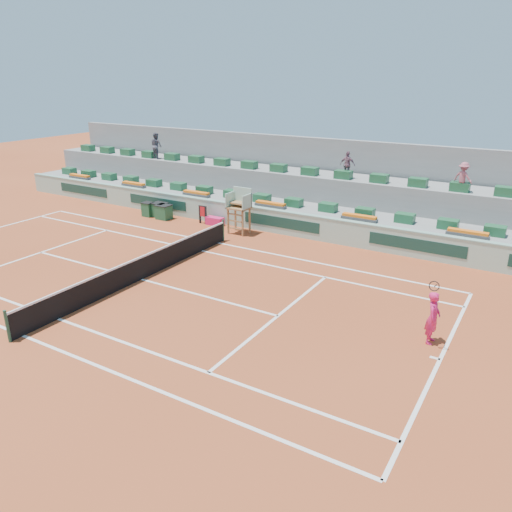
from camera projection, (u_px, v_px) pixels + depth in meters
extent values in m
plane|color=#8F3A1B|center=(142.00, 279.00, 20.53)|extent=(90.00, 90.00, 0.00)
cube|color=gray|center=(270.00, 209.00, 28.93)|extent=(36.00, 4.00, 1.20)
cube|color=gray|center=(283.00, 192.00, 29.98)|extent=(36.00, 2.40, 2.60)
cube|color=gray|center=(295.00, 172.00, 30.96)|extent=(36.00, 0.40, 4.40)
cube|color=#DA1C5F|center=(215.00, 221.00, 27.84)|extent=(1.01, 0.45, 0.45)
imported|color=#4B4B57|center=(156.00, 146.00, 33.25)|extent=(0.95, 0.81, 1.70)
imported|color=#7D5364|center=(347.00, 165.00, 27.05)|extent=(0.85, 0.36, 1.44)
imported|color=#A3515E|center=(463.00, 177.00, 23.82)|extent=(1.06, 0.85, 1.43)
cube|color=white|center=(440.00, 359.00, 14.78)|extent=(0.12, 10.97, 0.01)
cube|color=white|center=(23.00, 336.00, 16.12)|extent=(23.77, 0.12, 0.01)
cube|color=white|center=(218.00, 243.00, 24.94)|extent=(23.77, 0.12, 0.01)
cube|color=white|center=(58.00, 319.00, 17.22)|extent=(23.77, 0.12, 0.01)
cube|color=white|center=(202.00, 251.00, 23.84)|extent=(23.77, 0.12, 0.01)
cube|color=white|center=(41.00, 252.00, 23.63)|extent=(0.12, 8.23, 0.01)
cube|color=white|center=(278.00, 316.00, 17.43)|extent=(0.12, 8.23, 0.01)
cube|color=white|center=(142.00, 279.00, 20.53)|extent=(12.80, 0.12, 0.01)
cube|color=white|center=(435.00, 358.00, 14.85)|extent=(0.30, 0.12, 0.01)
cube|color=black|center=(141.00, 269.00, 20.37)|extent=(0.03, 11.87, 0.92)
cube|color=silver|center=(140.00, 258.00, 20.20)|extent=(0.06, 11.87, 0.07)
cylinder|color=#1D4530|center=(7.00, 326.00, 15.57)|extent=(0.10, 0.10, 1.10)
cylinder|color=#1D4530|center=(223.00, 230.00, 25.12)|extent=(0.10, 0.10, 1.10)
cube|color=#9AC2AD|center=(250.00, 217.00, 27.16)|extent=(36.00, 0.30, 1.20)
cube|color=#7BA594|center=(250.00, 206.00, 26.95)|extent=(36.00, 0.34, 0.06)
cube|color=#14372D|center=(83.00, 190.00, 33.31)|extent=(4.40, 0.02, 0.56)
cube|color=#14372D|center=(157.00, 202.00, 30.16)|extent=(4.40, 0.02, 0.56)
cube|color=#14372D|center=(281.00, 223.00, 26.05)|extent=(4.40, 0.02, 0.56)
cube|color=#14372D|center=(416.00, 245.00, 22.66)|extent=(4.40, 0.02, 0.56)
cube|color=olive|center=(228.00, 221.00, 26.19)|extent=(0.08, 0.08, 1.35)
cube|color=olive|center=(243.00, 224.00, 25.75)|extent=(0.08, 0.08, 1.35)
cube|color=olive|center=(235.00, 218.00, 26.75)|extent=(0.08, 0.08, 1.35)
cube|color=olive|center=(250.00, 221.00, 26.32)|extent=(0.08, 0.08, 1.35)
cube|color=olive|center=(239.00, 208.00, 26.01)|extent=(1.10, 0.90, 0.08)
cube|color=#9AC2AD|center=(243.00, 197.00, 26.14)|extent=(1.10, 0.08, 1.00)
cube|color=#9AC2AD|center=(230.00, 200.00, 26.13)|extent=(0.06, 0.90, 0.80)
cube|color=#9AC2AD|center=(247.00, 202.00, 25.63)|extent=(0.06, 0.90, 0.80)
cube|color=olive|center=(240.00, 203.00, 26.00)|extent=(0.80, 0.60, 0.08)
cube|color=olive|center=(235.00, 228.00, 26.08)|extent=(0.90, 0.08, 0.06)
cube|color=olive|center=(235.00, 221.00, 25.95)|extent=(0.90, 0.08, 0.06)
cube|color=olive|center=(235.00, 215.00, 25.82)|extent=(0.90, 0.08, 0.06)
cube|color=#1C5430|center=(69.00, 171.00, 35.67)|extent=(0.90, 0.60, 0.44)
cube|color=#1C5430|center=(89.00, 174.00, 34.70)|extent=(0.90, 0.60, 0.44)
cube|color=#1C5430|center=(109.00, 176.00, 33.74)|extent=(0.90, 0.60, 0.44)
cube|color=#1C5430|center=(131.00, 180.00, 32.77)|extent=(0.90, 0.60, 0.44)
cube|color=#1C5430|center=(154.00, 183.00, 31.80)|extent=(0.90, 0.60, 0.44)
cube|color=#1C5430|center=(178.00, 186.00, 30.83)|extent=(0.90, 0.60, 0.44)
cube|color=#1C5430|center=(204.00, 190.00, 29.86)|extent=(0.90, 0.60, 0.44)
cube|color=#1C5430|center=(232.00, 194.00, 28.89)|extent=(0.90, 0.60, 0.44)
cube|color=#1C5430|center=(262.00, 198.00, 27.93)|extent=(0.90, 0.60, 0.44)
cube|color=#1C5430|center=(294.00, 202.00, 26.96)|extent=(0.90, 0.60, 0.44)
cube|color=#1C5430|center=(328.00, 207.00, 25.99)|extent=(0.90, 0.60, 0.44)
cube|color=#1C5430|center=(365.00, 212.00, 25.02)|extent=(0.90, 0.60, 0.44)
cube|color=#1C5430|center=(405.00, 218.00, 24.05)|extent=(0.90, 0.60, 0.44)
cube|color=#1C5430|center=(448.00, 224.00, 23.09)|extent=(0.90, 0.60, 0.44)
cube|color=#1C5430|center=(495.00, 231.00, 22.12)|extent=(0.90, 0.60, 0.44)
cube|color=#1C5430|center=(88.00, 148.00, 36.72)|extent=(0.90, 0.60, 0.44)
cube|color=#1C5430|center=(107.00, 150.00, 35.75)|extent=(0.90, 0.60, 0.44)
cube|color=#1C5430|center=(128.00, 152.00, 34.78)|extent=(0.90, 0.60, 0.44)
cube|color=#1C5430|center=(149.00, 154.00, 33.81)|extent=(0.90, 0.60, 0.44)
cube|color=#1C5430|center=(172.00, 157.00, 32.85)|extent=(0.90, 0.60, 0.44)
cube|color=#1C5430|center=(196.00, 159.00, 31.88)|extent=(0.90, 0.60, 0.44)
cube|color=#1C5430|center=(222.00, 162.00, 30.91)|extent=(0.90, 0.60, 0.44)
cube|color=#1C5430|center=(249.00, 165.00, 29.94)|extent=(0.90, 0.60, 0.44)
cube|color=#1C5430|center=(279.00, 168.00, 28.97)|extent=(0.90, 0.60, 0.44)
cube|color=#1C5430|center=(310.00, 171.00, 28.01)|extent=(0.90, 0.60, 0.44)
cube|color=#1C5430|center=(343.00, 175.00, 27.04)|extent=(0.90, 0.60, 0.44)
cube|color=#1C5430|center=(379.00, 178.00, 26.07)|extent=(0.90, 0.60, 0.44)
cube|color=#1C5430|center=(418.00, 182.00, 25.10)|extent=(0.90, 0.60, 0.44)
cube|color=#1C5430|center=(460.00, 187.00, 24.13)|extent=(0.90, 0.60, 0.44)
cube|color=#1C5430|center=(505.00, 191.00, 23.16)|extent=(0.90, 0.60, 0.44)
cube|color=#4A4A4A|center=(80.00, 178.00, 34.11)|extent=(1.80, 0.36, 0.16)
cube|color=orange|center=(80.00, 175.00, 34.06)|extent=(1.70, 0.32, 0.12)
cube|color=#4A4A4A|center=(134.00, 185.00, 31.69)|extent=(1.80, 0.36, 0.16)
cube|color=orange|center=(133.00, 183.00, 31.64)|extent=(1.70, 0.32, 0.12)
cube|color=#4A4A4A|center=(196.00, 195.00, 29.27)|extent=(1.80, 0.36, 0.16)
cube|color=orange|center=(196.00, 192.00, 29.22)|extent=(1.70, 0.32, 0.12)
cube|color=#4A4A4A|center=(270.00, 206.00, 26.85)|extent=(1.80, 0.36, 0.16)
cube|color=orange|center=(271.00, 203.00, 26.80)|extent=(1.70, 0.32, 0.12)
cube|color=#4A4A4A|center=(359.00, 219.00, 24.43)|extent=(1.80, 0.36, 0.16)
cube|color=orange|center=(359.00, 216.00, 24.38)|extent=(1.70, 0.32, 0.12)
cube|color=#4A4A4A|center=(467.00, 235.00, 22.01)|extent=(1.80, 0.36, 0.16)
cube|color=orange|center=(468.00, 232.00, 21.96)|extent=(1.70, 0.32, 0.12)
cube|color=#194B2C|center=(164.00, 212.00, 28.93)|extent=(0.80, 0.68, 0.80)
cube|color=black|center=(163.00, 205.00, 28.79)|extent=(0.84, 0.73, 0.04)
cube|color=#194B2C|center=(160.00, 210.00, 29.40)|extent=(0.80, 0.69, 0.80)
cube|color=black|center=(159.00, 203.00, 29.25)|extent=(0.85, 0.73, 0.04)
cube|color=#194B2C|center=(148.00, 210.00, 29.50)|extent=(0.60, 0.52, 0.80)
cube|color=black|center=(147.00, 203.00, 29.35)|extent=(0.64, 0.55, 0.04)
cube|color=black|center=(200.00, 214.00, 28.11)|extent=(0.09, 0.09, 1.00)
cube|color=black|center=(206.00, 215.00, 27.92)|extent=(0.09, 0.09, 1.00)
cube|color=black|center=(203.00, 206.00, 27.84)|extent=(0.52, 0.07, 0.06)
cube|color=red|center=(202.00, 212.00, 27.93)|extent=(0.38, 0.03, 0.56)
imported|color=#DA1C5F|center=(433.00, 318.00, 15.46)|extent=(0.42, 0.63, 1.71)
cylinder|color=black|center=(436.00, 286.00, 14.81)|extent=(0.03, 0.35, 0.09)
torus|color=black|center=(434.00, 286.00, 14.61)|extent=(0.31, 0.08, 0.31)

